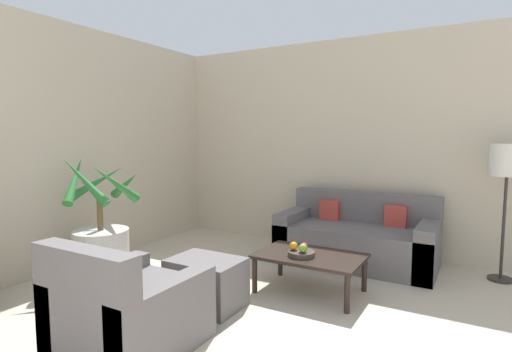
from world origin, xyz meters
name	(u,v)px	position (x,y,z in m)	size (l,w,h in m)	color
wall_back	(429,147)	(0.00, 5.67, 1.35)	(8.40, 0.06, 2.70)	beige
wall_left	(14,149)	(-3.43, 2.82, 1.35)	(0.06, 7.24, 2.70)	beige
potted_palm	(101,241)	(-2.88, 3.35, 0.37)	(0.83, 0.82, 1.29)	beige
sofa_loveseat	(357,239)	(-0.68, 5.13, 0.28)	(1.75, 0.84, 0.79)	#605B5B
floor_lamp	(507,166)	(0.77, 5.29, 1.17)	(0.34, 0.34, 1.40)	#2D2823
coffee_table	(310,259)	(-0.81, 4.04, 0.32)	(0.98, 0.63, 0.36)	black
fruit_bowl	(301,254)	(-0.87, 3.95, 0.39)	(0.25, 0.25, 0.05)	#42382D
apple_red	(304,246)	(-0.86, 4.00, 0.44)	(0.07, 0.07, 0.07)	red
apple_green	(303,248)	(-0.84, 3.92, 0.45)	(0.08, 0.08, 0.08)	olive
orange_fruit	(294,246)	(-0.95, 3.95, 0.45)	(0.08, 0.08, 0.08)	orange
armchair	(127,312)	(-1.51, 2.45, 0.27)	(0.81, 0.87, 0.80)	#605B5B
ottoman	(206,282)	(-1.47, 3.30, 0.21)	(0.62, 0.45, 0.42)	#605B5B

